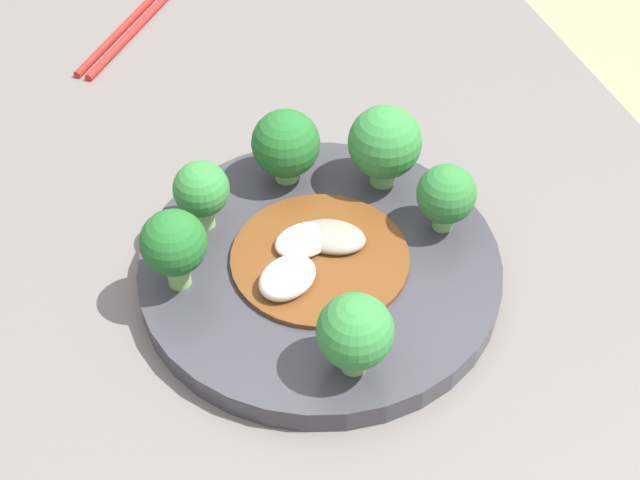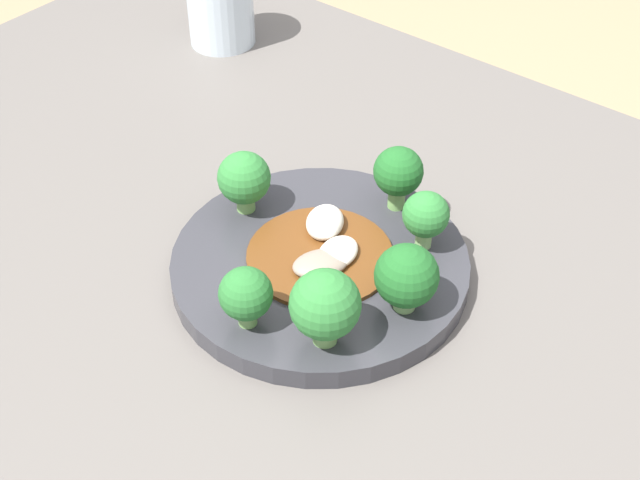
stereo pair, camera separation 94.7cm
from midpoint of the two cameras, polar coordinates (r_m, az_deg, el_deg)
name	(u,v)px [view 2 (the right image)]	position (r m, az deg, el deg)	size (l,w,h in m)	color
table	(331,476)	(0.90, 10.41, -38.66)	(1.16, 0.72, 0.75)	#5B5651
plate	(320,266)	(0.52, 15.73, -35.96)	(0.26, 0.26, 0.02)	#333338
broccoli_west	(244,179)	(0.49, 6.30, -28.16)	(0.05, 0.05, 0.06)	#7AAD5B
broccoli_north	(398,173)	(0.52, 23.30, -25.74)	(0.04, 0.04, 0.06)	#7AAD5B
broccoli_east	(407,277)	(0.49, 28.62, -39.42)	(0.05, 0.05, 0.06)	#89B76B
broccoli_south	(246,295)	(0.46, 10.08, -44.90)	(0.04, 0.04, 0.05)	#7AAD5B
broccoli_southeast	(325,305)	(0.47, 21.26, -45.61)	(0.06, 0.06, 0.07)	#7AAD5B
broccoli_northeast	(426,216)	(0.51, 27.64, -30.94)	(0.04, 0.04, 0.06)	#89B76B
stirfry_center	(324,249)	(0.51, 16.41, -35.01)	(0.13, 0.13, 0.02)	#5B3314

